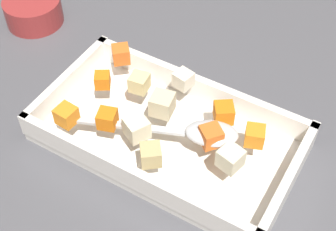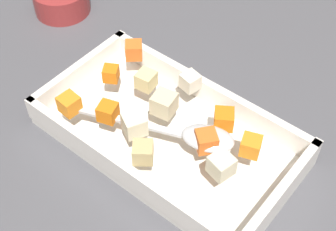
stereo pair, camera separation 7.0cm
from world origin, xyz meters
The scene contains 17 objects.
ground_plane centered at (0.00, 0.00, 0.00)m, with size 4.00×4.00×0.00m, color #4C4C51.
baking_dish centered at (-0.02, 0.00, 0.02)m, with size 0.38×0.21×0.05m.
carrot_chunk_heap_side centered at (0.11, 0.08, 0.07)m, with size 0.03×0.03×0.03m, color orange.
carrot_chunk_under_handle centered at (-0.14, -0.02, 0.07)m, with size 0.03×0.03×0.03m, color orange.
carrot_chunk_front_center centered at (0.05, 0.05, 0.07)m, with size 0.03×0.03×0.03m, color orange.
carrot_chunk_center centered at (-0.09, 0.01, 0.07)m, with size 0.03×0.03×0.03m, color orange.
carrot_chunk_corner_se centered at (-0.08, -0.04, 0.07)m, with size 0.03×0.03×0.03m, color orange.
carrot_chunk_mid_left centered at (0.11, -0.07, 0.07)m, with size 0.03×0.03×0.03m, color orange.
carrot_chunk_near_right centered at (0.10, -0.01, 0.06)m, with size 0.02×0.02×0.02m, color orange.
potato_chunk_corner_ne centered at (0.01, 0.05, 0.07)m, with size 0.03×0.03×0.03m, color beige.
potato_chunk_near_left centered at (-0.12, 0.03, 0.07)m, with size 0.03×0.03×0.03m, color beige.
potato_chunk_far_right centered at (0.00, -0.01, 0.07)m, with size 0.03×0.03×0.03m, color beige.
potato_chunk_back_center centered at (0.05, -0.03, 0.07)m, with size 0.03×0.03×0.03m, color #E0CC89.
potato_chunk_heap_top centered at (-0.03, 0.07, 0.07)m, with size 0.03×0.03×0.03m, color tan.
parsnip_chunk_mid_right centered at (0.00, -0.07, 0.07)m, with size 0.02×0.02×0.02m, color silver.
serving_spoon centered at (-0.07, 0.00, 0.06)m, with size 0.24×0.11×0.02m.
small_prep_bowl centered at (0.35, -0.12, 0.02)m, with size 0.11×0.11×0.05m, color maroon.
Camera 2 is at (-0.31, 0.36, 0.59)m, focal length 53.10 mm.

